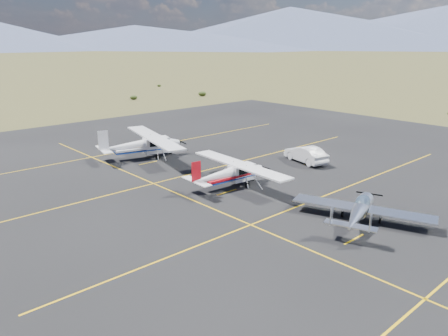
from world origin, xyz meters
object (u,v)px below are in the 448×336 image
aircraft_cessna (230,173)px  aircraft_plain (142,144)px  aircraft_low_wing (360,209)px  sedan (306,154)px

aircraft_cessna → aircraft_plain: 12.12m
aircraft_low_wing → aircraft_cessna: 10.75m
aircraft_cessna → sedan: size_ratio=2.19×
aircraft_low_wing → sedan: 14.21m
aircraft_low_wing → aircraft_cessna: (-1.34, 10.66, 0.24)m
aircraft_low_wing → aircraft_plain: aircraft_plain is taller
aircraft_low_wing → sedan: aircraft_low_wing is taller
aircraft_low_wing → aircraft_plain: size_ratio=0.73×
aircraft_cessna → aircraft_plain: aircraft_plain is taller
aircraft_cessna → aircraft_plain: (-0.39, 12.11, 0.19)m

